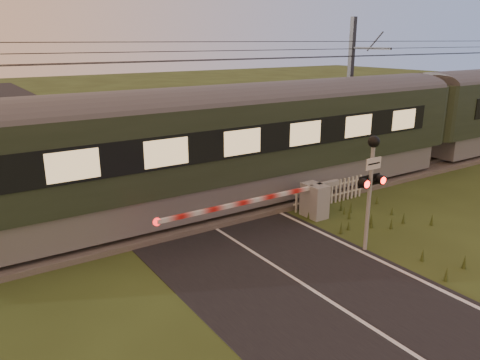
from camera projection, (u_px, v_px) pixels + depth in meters
ground at (312, 290)px, 11.99m from camera, size 160.00×160.00×0.00m
road at (319, 294)px, 11.81m from camera, size 6.00×140.00×0.03m
track_bed at (193, 213)px, 17.17m from camera, size 140.00×3.40×0.39m
overhead_wires at (188, 54)px, 15.53m from camera, size 120.00×0.62×0.62m
train at (421, 118)px, 23.27m from camera, size 46.06×3.18×4.30m
boom_gate at (308, 200)px, 16.64m from camera, size 7.33×0.94×1.25m
crossing_signal at (371, 173)px, 13.61m from camera, size 0.90×0.36×3.55m
picket_fence at (330, 193)px, 18.17m from camera, size 3.59×0.08×0.92m
catenary_mast at (350, 90)px, 23.21m from camera, size 0.23×2.46×7.22m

